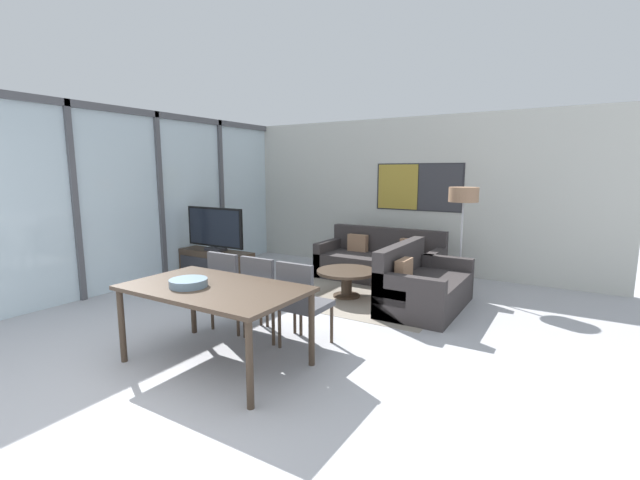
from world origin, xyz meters
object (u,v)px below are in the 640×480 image
Objects in this scene: tv_console at (216,264)px; television at (215,229)px; dining_chair_left at (231,286)px; dining_chair_right at (302,299)px; dining_table at (214,294)px; coffee_table at (347,277)px; dining_chair_centre at (265,292)px; fruit_bowl at (188,282)px; floor_lamp at (463,200)px; sofa_main at (381,263)px; sofa_side at (420,288)px.

tv_console is 0.61m from television.
dining_chair_left is 1.00× the size of dining_chair_right.
television reaches higher than dining_table.
coffee_table is (2.47, 0.17, -0.55)m from television.
fruit_bowl is at bearing -102.53° from dining_chair_centre.
tv_console is 2.48m from coffee_table.
floor_lamp reaches higher than television.
dining_chair_centre is at bearing -90.57° from sofa_main.
dining_chair_centre reaches higher than fruit_bowl.
dining_chair_centre is at bearing 150.17° from sofa_side.
fruit_bowl reaches higher than tv_console.
floor_lamp reaches higher than sofa_main.
fruit_bowl is at bearing -128.58° from dining_chair_right.
coffee_table is 0.94× the size of dining_chair_right.
fruit_bowl is (-0.69, -0.87, 0.28)m from dining_chair_right.
television is at bearing 131.04° from fruit_bowl.
dining_table is (-0.03, -2.62, 0.40)m from coffee_table.
dining_chair_left is (-0.53, -1.87, 0.22)m from coffee_table.
sofa_side is (3.55, 0.25, -0.58)m from television.
floor_lamp is at bearing 18.76° from television.
fruit_bowl is (-0.23, -4.00, 0.53)m from sofa_main.
dining_chair_left is at bearing -41.08° from television.
dining_chair_right is at bearing 56.00° from dining_table.
sofa_side reaches higher than tv_console.
tv_console is 3.56m from sofa_side.
dining_chair_right is (2.94, -1.71, -0.33)m from television.
tv_console is 3.48m from dining_table.
dining_chair_right is (0.50, -0.02, 0.00)m from dining_chair_centre.
dining_chair_left is 0.97m from fruit_bowl.
tv_console is 2.85m from sofa_main.
sofa_side is 1.68× the size of dining_chair_centre.
dining_table reaches higher than tv_console.
floor_lamp reaches higher than tv_console.
sofa_main is at bearing 89.54° from dining_table.
dining_chair_left is (-0.53, -3.12, 0.25)m from sofa_main.
floor_lamp is at bearing -5.09° from sofa_main.
floor_lamp is (1.35, -0.12, 1.13)m from sofa_main.
tv_console is 3.46m from fruit_bowl.
coffee_table is 0.51× the size of dining_table.
sofa_side is at bearing 72.49° from dining_chair_right.
coffee_table is (0.00, -1.25, 0.02)m from sofa_main.
television is at bearing -161.24° from floor_lamp.
dining_table is at bearing -45.06° from television.
dining_chair_centre is (2.44, -1.69, -0.33)m from television.
tv_console is at bearing 134.95° from dining_table.
sofa_main is 1.30× the size of floor_lamp.
dining_chair_right is at bearing -81.56° from sofa_main.
dining_table is 1.08× the size of floor_lamp.
dining_chair_right is 3.26m from floor_lamp.
floor_lamp is (3.83, 1.30, 1.17)m from tv_console.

